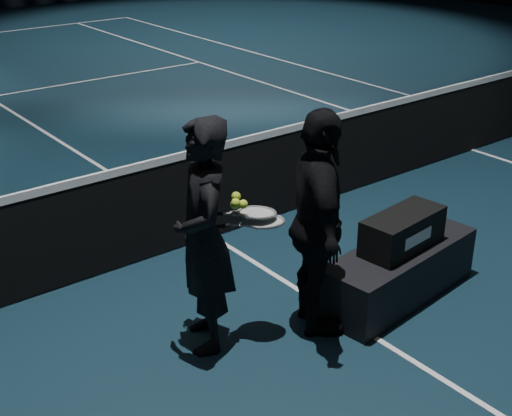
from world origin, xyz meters
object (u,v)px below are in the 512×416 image
Objects in this scene: tennis_balls at (238,202)px; racket_bag at (402,231)px; racket_upper at (257,213)px; racket_lower at (265,221)px; player_b at (318,225)px; player_bench at (399,272)px; player_a at (203,237)px.

racket_bag is at bearing -13.85° from tennis_balls.
racket_lower is at bearing -42.66° from racket_upper.
racket_bag is 0.89m from player_b.
player_b reaches higher than player_bench.
player_bench is 1.68m from tennis_balls.
player_a is at bearing -178.29° from racket_upper.
racket_lower is at bearing 96.24° from player_b.
racket_lower is (-1.21, 0.26, 0.34)m from racket_bag.
player_a is 0.35m from tennis_balls.
tennis_balls is (-1.39, 0.34, 0.51)m from racket_bag.
racket_lower is (-0.37, 0.16, 0.07)m from player_b.
racket_upper is (-0.03, 0.06, 0.06)m from racket_lower.
player_bench is 1.07m from player_b.
tennis_balls reaches higher than racket_bag.
racket_bag is 0.43× the size of player_a.
player_bench is at bearing 11.90° from racket_lower.
racket_upper reaches higher than racket_lower.
player_b is 0.41m from racket_lower.
tennis_balls reaches higher than racket_lower.
player_bench is 0.38m from racket_bag.
player_b is (-0.84, 0.10, 0.65)m from player_bench.
racket_bag is 0.43× the size of player_b.
player_b is 14.63× the size of tennis_balls.
racket_bag is 1.34m from racket_upper.
player_a is at bearing 158.16° from player_bench.
player_a is at bearing 157.19° from tennis_balls.
player_bench is at bearing -66.29° from player_b.
player_a reaches higher than player_bench.
tennis_balls reaches higher than player_bench.
racket_lower is at bearing -25.40° from tennis_balls.
player_a is 2.58× the size of racket_upper.
racket_upper is at bearing 95.61° from player_a.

